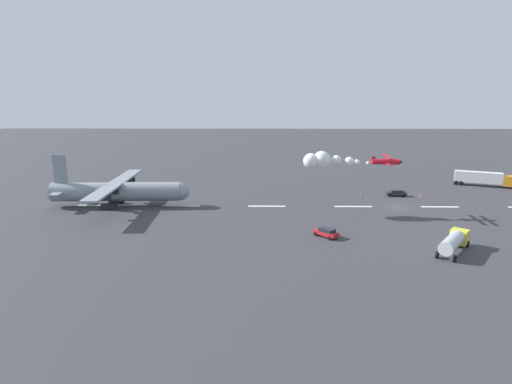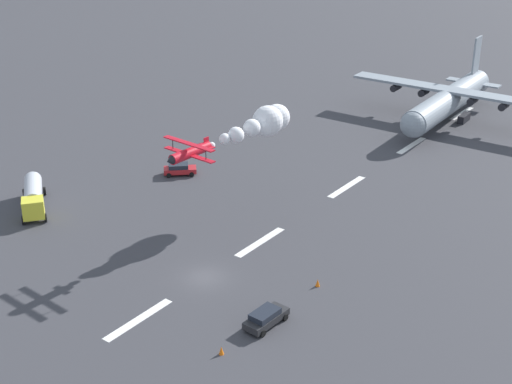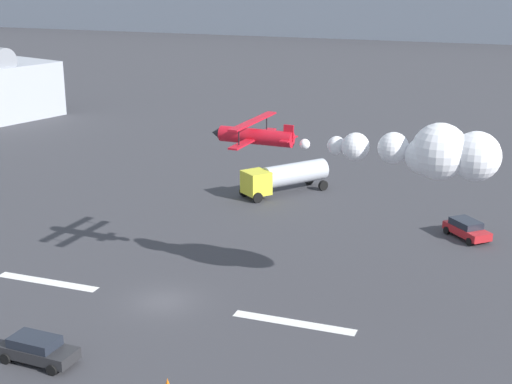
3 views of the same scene
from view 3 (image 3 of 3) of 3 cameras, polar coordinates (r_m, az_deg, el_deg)
name	(u,v)px [view 3 (image 3 of 3)]	position (r m, az deg, el deg)	size (l,w,h in m)	color
ground_plane	(163,301)	(51.60, -7.01, -8.17)	(440.00, 440.00, 0.00)	#38383D
runway_stripe_4	(47,282)	(56.12, -15.46, -6.55)	(8.00, 0.90, 0.01)	white
runway_stripe_5	(294,323)	(48.41, 2.87, -9.83)	(8.00, 0.90, 0.01)	white
mountain_ridge_distant	(461,11)	(230.15, 15.19, 13.08)	(396.00, 16.00, 16.85)	gray
stunt_biplane_red	(422,151)	(47.86, 12.41, 3.03)	(19.28, 6.74, 3.50)	red
fuel_tanker_truck	(284,176)	(73.88, 2.15, 1.20)	(7.50, 8.60, 2.90)	yellow
followme_car_yellow	(37,349)	(45.42, -16.18, -11.30)	(4.66, 2.19, 1.52)	#262628
airport_staff_sedan	(467,229)	(64.51, 15.61, -2.68)	(4.20, 4.31, 1.52)	#B21E23
traffic_cone_far	(168,384)	(41.55, -6.69, -14.22)	(0.44, 0.44, 0.75)	orange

